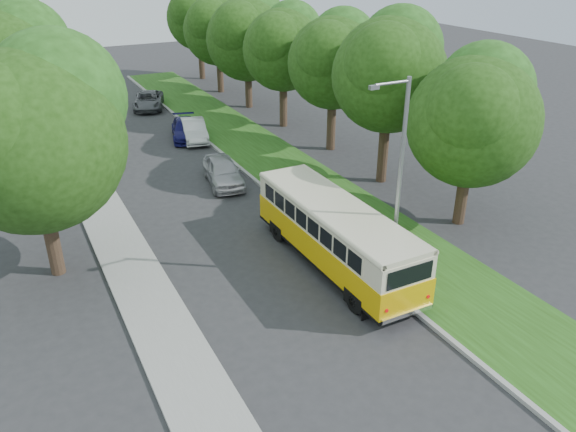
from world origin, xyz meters
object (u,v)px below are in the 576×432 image
car_blue (185,129)px  car_grey (149,100)px  lamppost_near (398,176)px  vintage_bus (335,236)px  car_white (194,130)px  lamppost_far (70,99)px  car_silver (223,171)px

car_blue → car_grey: 8.84m
lamppost_near → vintage_bus: 3.76m
car_blue → car_white: bearing=-43.9°
lamppost_near → car_grey: (-1.80, 29.81, -3.71)m
car_white → car_grey: car_white is taller
car_blue → car_grey: (-0.21, 8.84, 0.02)m
vintage_bus → car_grey: size_ratio=1.99×
car_grey → car_blue: bearing=-69.9°
vintage_bus → car_white: size_ratio=2.22×
lamppost_far → car_grey: (7.10, 11.31, -3.45)m
car_white → car_blue: (-0.39, 0.64, -0.06)m
lamppost_far → vintage_bus: 18.49m
car_white → car_grey: bearing=104.7°
lamppost_near → car_silver: lamppost_near is taller
car_silver → car_white: car_silver is taller
lamppost_near → lamppost_far: size_ratio=1.07×
lamppost_near → car_silver: bearing=100.6°
lamppost_far → car_silver: 9.75m
vintage_bus → lamppost_near: bearing=-50.6°
car_blue → lamppost_far: bearing=-146.4°
car_silver → car_blue: car_silver is taller
lamppost_near → car_grey: size_ratio=1.68×
car_silver → car_white: (1.08, 8.14, -0.04)m
car_white → car_grey: 9.50m
car_grey → lamppost_near: bearing=-67.8°
lamppost_near → vintage_bus: (-1.48, 1.79, -2.96)m
vintage_bus → car_grey: bearing=90.4°
car_white → car_grey: size_ratio=0.89×
car_grey → car_white: bearing=-67.7°
lamppost_far → vintage_bus: bearing=-66.1°
lamppost_near → vintage_bus: bearing=129.7°
vintage_bus → car_silver: bearing=94.2°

